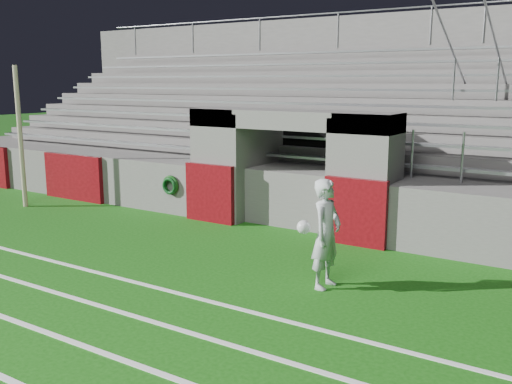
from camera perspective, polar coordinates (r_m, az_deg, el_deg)
The scene contains 5 objects.
ground at distance 10.06m, azimuth -6.56°, elevation -7.70°, with size 90.00×90.00×0.00m, color #124E0D.
field_post at distance 15.82m, azimuth -22.50°, elevation 5.07°, with size 0.12×0.12×3.62m, color tan.
stadium_structure at distance 16.57m, azimuth 11.03°, elevation 4.84°, with size 26.00×8.48×5.42m.
goalkeeper_with_ball at distance 9.00m, azimuth 7.01°, elevation -4.17°, with size 0.63×0.65×1.74m.
hose_coil at distance 13.93m, azimuth -8.59°, elevation 0.66°, with size 0.48×0.13×0.48m.
Camera 1 is at (6.07, -7.36, 3.22)m, focal length 40.00 mm.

